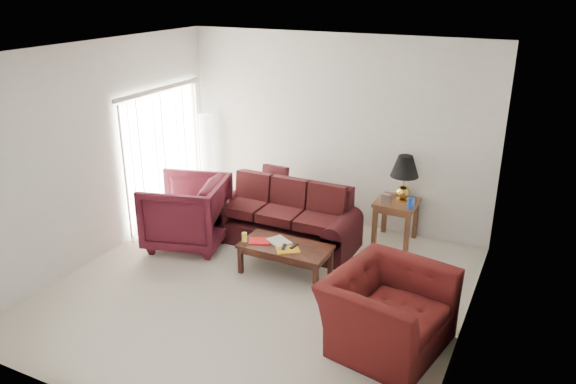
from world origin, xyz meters
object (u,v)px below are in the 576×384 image
Objects in this scene: floor_lamp at (207,159)px; armchair_right at (388,311)px; sofa at (283,215)px; end_table at (395,221)px; coffee_table at (285,259)px; armchair_left at (187,212)px.

armchair_right is (4.03, -2.59, -0.39)m from floor_lamp.
end_table is at bearing 25.88° from sofa.
armchair_right is 1.93m from coffee_table.
armchair_left is (-2.76, -1.46, 0.19)m from end_table.
armchair_left reaches higher than end_table.
armchair_right is 1.07× the size of coffee_table.
floor_lamp reaches higher than armchair_left.
end_table is 0.58× the size of armchair_left.
floor_lamp reaches higher than armchair_right.
floor_lamp is at bearing 179.16° from end_table.
coffee_table is at bearing 69.24° from armchair_left.
floor_lamp is 1.67m from armchair_left.
sofa is 1.36× the size of floor_lamp.
end_table is at bearing -0.84° from floor_lamp.
armchair_left is 1.75m from coffee_table.
coffee_table is at bearing -35.51° from floor_lamp.
end_table reaches higher than coffee_table.
end_table is at bearing 25.53° from armchair_right.
floor_lamp is at bearing 153.43° from sofa.
floor_lamp is 4.81m from armchair_right.
armchair_left reaches higher than coffee_table.
end_table is 1.93m from coffee_table.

